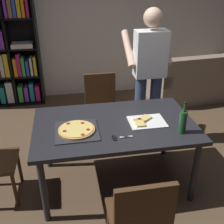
{
  "coord_description": "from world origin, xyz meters",
  "views": [
    {
      "loc": [
        -0.44,
        -2.3,
        2.09
      ],
      "look_at": [
        0.0,
        0.15,
        0.8
      ],
      "focal_mm": 43.35,
      "sensor_mm": 36.0,
      "label": 1
    }
  ],
  "objects_px": {
    "chair_near_camera": "(139,217)",
    "pepperoni_pizza_on_tray": "(77,130)",
    "kitchen_scissors": "(119,138)",
    "wine_bottle": "(183,121)",
    "chair_far_side": "(101,103)",
    "dining_table": "(115,130)",
    "person_serving_pizza": "(149,72)",
    "couch": "(197,82)"
  },
  "relations": [
    {
      "from": "dining_table",
      "to": "wine_bottle",
      "type": "height_order",
      "value": "wine_bottle"
    },
    {
      "from": "chair_far_side",
      "to": "pepperoni_pizza_on_tray",
      "type": "xyz_separation_m",
      "value": [
        -0.38,
        -1.06,
        0.25
      ]
    },
    {
      "from": "couch",
      "to": "kitchen_scissors",
      "type": "relative_size",
      "value": 9.22
    },
    {
      "from": "person_serving_pizza",
      "to": "kitchen_scissors",
      "type": "relative_size",
      "value": 9.08
    },
    {
      "from": "chair_far_side",
      "to": "kitchen_scissors",
      "type": "distance_m",
      "value": 1.27
    },
    {
      "from": "dining_table",
      "to": "kitchen_scissors",
      "type": "bearing_deg",
      "value": -93.37
    },
    {
      "from": "wine_bottle",
      "to": "kitchen_scissors",
      "type": "height_order",
      "value": "wine_bottle"
    },
    {
      "from": "kitchen_scissors",
      "to": "chair_near_camera",
      "type": "bearing_deg",
      "value": -88.69
    },
    {
      "from": "chair_near_camera",
      "to": "chair_far_side",
      "type": "relative_size",
      "value": 1.0
    },
    {
      "from": "couch",
      "to": "chair_near_camera",
      "type": "bearing_deg",
      "value": -122.79
    },
    {
      "from": "chair_near_camera",
      "to": "kitchen_scissors",
      "type": "height_order",
      "value": "chair_near_camera"
    },
    {
      "from": "chair_near_camera",
      "to": "chair_far_side",
      "type": "height_order",
      "value": "same"
    },
    {
      "from": "dining_table",
      "to": "kitchen_scissors",
      "type": "distance_m",
      "value": 0.28
    },
    {
      "from": "couch",
      "to": "wine_bottle",
      "type": "height_order",
      "value": "wine_bottle"
    },
    {
      "from": "chair_far_side",
      "to": "wine_bottle",
      "type": "distance_m",
      "value": 1.43
    },
    {
      "from": "dining_table",
      "to": "chair_far_side",
      "type": "distance_m",
      "value": 0.99
    },
    {
      "from": "person_serving_pizza",
      "to": "kitchen_scissors",
      "type": "xyz_separation_m",
      "value": [
        -0.59,
        -1.02,
        -0.24
      ]
    },
    {
      "from": "chair_near_camera",
      "to": "pepperoni_pizza_on_tray",
      "type": "distance_m",
      "value": 0.99
    },
    {
      "from": "pepperoni_pizza_on_tray",
      "to": "person_serving_pizza",
      "type": "bearing_deg",
      "value": 41.38
    },
    {
      "from": "pepperoni_pizza_on_tray",
      "to": "couch",
      "type": "bearing_deg",
      "value": 42.22
    },
    {
      "from": "dining_table",
      "to": "pepperoni_pizza_on_tray",
      "type": "bearing_deg",
      "value": -166.8
    },
    {
      "from": "kitchen_scissors",
      "to": "dining_table",
      "type": "bearing_deg",
      "value": 86.63
    },
    {
      "from": "dining_table",
      "to": "pepperoni_pizza_on_tray",
      "type": "xyz_separation_m",
      "value": [
        -0.38,
        -0.09,
        0.09
      ]
    },
    {
      "from": "couch",
      "to": "wine_bottle",
      "type": "bearing_deg",
      "value": -120.19
    },
    {
      "from": "pepperoni_pizza_on_tray",
      "to": "kitchen_scissors",
      "type": "bearing_deg",
      "value": -26.47
    },
    {
      "from": "kitchen_scissors",
      "to": "pepperoni_pizza_on_tray",
      "type": "bearing_deg",
      "value": 153.53
    },
    {
      "from": "wine_bottle",
      "to": "kitchen_scissors",
      "type": "xyz_separation_m",
      "value": [
        -0.6,
        0.01,
        -0.11
      ]
    },
    {
      "from": "chair_near_camera",
      "to": "pepperoni_pizza_on_tray",
      "type": "height_order",
      "value": "chair_near_camera"
    },
    {
      "from": "couch",
      "to": "person_serving_pizza",
      "type": "distance_m",
      "value": 1.95
    },
    {
      "from": "dining_table",
      "to": "person_serving_pizza",
      "type": "distance_m",
      "value": 1.0
    },
    {
      "from": "couch",
      "to": "kitchen_scissors",
      "type": "xyz_separation_m",
      "value": [
        -1.92,
        -2.26,
        0.45
      ]
    },
    {
      "from": "couch",
      "to": "person_serving_pizza",
      "type": "relative_size",
      "value": 1.01
    },
    {
      "from": "couch",
      "to": "chair_far_side",
      "type": "bearing_deg",
      "value": -151.97
    },
    {
      "from": "person_serving_pizza",
      "to": "wine_bottle",
      "type": "height_order",
      "value": "person_serving_pizza"
    },
    {
      "from": "wine_bottle",
      "to": "kitchen_scissors",
      "type": "distance_m",
      "value": 0.61
    },
    {
      "from": "kitchen_scissors",
      "to": "chair_far_side",
      "type": "bearing_deg",
      "value": 89.26
    },
    {
      "from": "chair_far_side",
      "to": "kitchen_scissors",
      "type": "bearing_deg",
      "value": -90.74
    },
    {
      "from": "chair_far_side",
      "to": "wine_bottle",
      "type": "height_order",
      "value": "wine_bottle"
    },
    {
      "from": "chair_near_camera",
      "to": "kitchen_scissors",
      "type": "bearing_deg",
      "value": 91.31
    },
    {
      "from": "chair_far_side",
      "to": "person_serving_pizza",
      "type": "xyz_separation_m",
      "value": [
        0.57,
        -0.22,
        0.49
      ]
    },
    {
      "from": "person_serving_pizza",
      "to": "wine_bottle",
      "type": "bearing_deg",
      "value": -89.24
    },
    {
      "from": "couch",
      "to": "pepperoni_pizza_on_tray",
      "type": "height_order",
      "value": "couch"
    }
  ]
}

